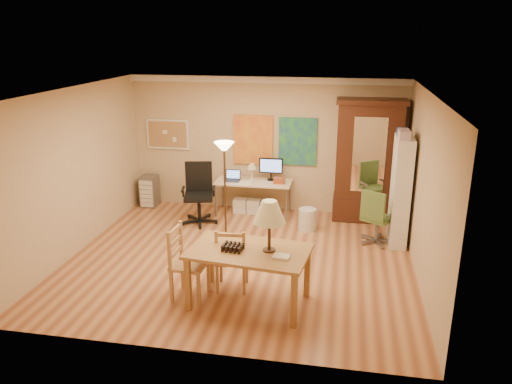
% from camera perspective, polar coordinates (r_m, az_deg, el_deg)
% --- Properties ---
extents(floor, '(5.50, 5.50, 0.00)m').
position_cam_1_polar(floor, '(8.19, -1.82, -7.68)').
color(floor, brown).
rests_on(floor, ground).
extents(crown_molding, '(5.50, 0.08, 0.12)m').
position_cam_1_polar(crown_molding, '(9.84, 1.10, 12.70)').
color(crown_molding, white).
rests_on(crown_molding, floor).
extents(corkboard, '(0.90, 0.04, 0.62)m').
position_cam_1_polar(corkboard, '(10.54, -10.06, 6.52)').
color(corkboard, '#A7874E').
rests_on(corkboard, floor).
extents(art_panel_left, '(0.80, 0.04, 1.00)m').
position_cam_1_polar(art_panel_left, '(10.08, -0.34, 5.97)').
color(art_panel_left, yellow).
rests_on(art_panel_left, floor).
extents(art_panel_right, '(0.75, 0.04, 0.95)m').
position_cam_1_polar(art_panel_right, '(9.95, 4.78, 5.76)').
color(art_panel_right, '#225689').
rests_on(art_panel_right, floor).
extents(dining_table, '(1.68, 1.13, 1.48)m').
position_cam_1_polar(dining_table, '(6.55, 0.03, -5.48)').
color(dining_table, brown).
rests_on(dining_table, floor).
extents(ladder_chair_back, '(0.48, 0.46, 0.95)m').
position_cam_1_polar(ladder_chair_back, '(7.13, -2.78, -7.86)').
color(ladder_chair_back, tan).
rests_on(ladder_chair_back, floor).
extents(ladder_chair_left, '(0.48, 0.50, 1.03)m').
position_cam_1_polar(ladder_chair_left, '(6.99, -7.86, -8.22)').
color(ladder_chair_left, tan).
rests_on(ladder_chair_left, floor).
extents(torchiere_lamp, '(0.33, 0.33, 1.83)m').
position_cam_1_polar(torchiere_lamp, '(8.21, -3.62, 3.25)').
color(torchiere_lamp, '#46321C').
rests_on(torchiere_lamp, floor).
extents(computer_desk, '(1.51, 0.66, 1.14)m').
position_cam_1_polar(computer_desk, '(10.03, -0.10, -0.20)').
color(computer_desk, beige).
rests_on(computer_desk, floor).
extents(office_chair_black, '(0.71, 0.71, 1.16)m').
position_cam_1_polar(office_chair_black, '(9.66, -6.51, -1.72)').
color(office_chair_black, black).
rests_on(office_chair_black, floor).
extents(office_chair_green, '(0.62, 0.62, 0.99)m').
position_cam_1_polar(office_chair_green, '(8.92, 13.53, -4.14)').
color(office_chair_green, slate).
rests_on(office_chair_green, floor).
extents(drawer_cart, '(0.32, 0.39, 0.65)m').
position_cam_1_polar(drawer_cart, '(10.74, -12.06, 0.11)').
color(drawer_cart, slate).
rests_on(drawer_cart, floor).
extents(armoire, '(1.28, 0.61, 2.35)m').
position_cam_1_polar(armoire, '(9.79, 12.60, 2.61)').
color(armoire, '#371A0F').
rests_on(armoire, floor).
extents(bookshelf, '(0.28, 0.75, 1.88)m').
position_cam_1_polar(bookshelf, '(8.84, 16.15, 0.06)').
color(bookshelf, white).
rests_on(bookshelf, floor).
extents(wastebin, '(0.33, 0.33, 0.41)m').
position_cam_1_polar(wastebin, '(9.31, 5.88, -3.15)').
color(wastebin, silver).
rests_on(wastebin, floor).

